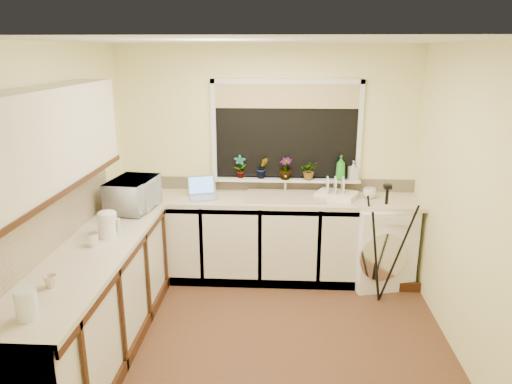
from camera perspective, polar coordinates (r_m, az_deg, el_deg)
The scene contains 34 objects.
floor at distance 4.36m, azimuth 0.52°, elevation -16.78°, with size 3.20×3.20×0.00m, color brown.
ceiling at distance 3.65m, azimuth 0.62°, elevation 17.38°, with size 3.20×3.20×0.00m, color white.
wall_back at distance 5.28m, azimuth 1.33°, elevation 3.68°, with size 3.20×3.20×0.00m, color #FFF9AA.
wall_front at distance 2.45m, azimuth -1.11°, elevation -11.98°, with size 3.20×3.20×0.00m, color #FFF9AA.
wall_left at distance 4.22m, azimuth -21.71°, elevation -0.80°, with size 3.00×3.00×0.00m, color #FFF9AA.
wall_right at distance 4.09m, azimuth 23.60°, elevation -1.54°, with size 3.00×3.00×0.00m, color #FFF9AA.
base_cabinet_back at distance 5.25m, azimuth -2.40°, elevation -5.50°, with size 2.55×0.60×0.86m, color silver.
base_cabinet_left at distance 4.15m, azimuth -18.40°, elevation -12.69°, with size 0.54×2.40×0.86m, color silver.
worktop_back at distance 5.08m, azimuth 1.19°, elevation -0.86°, with size 3.20×0.60×0.04m, color beige.
worktop_left at distance 3.95m, azimuth -18.99°, elevation -6.96°, with size 0.60×2.40×0.04m, color beige.
upper_cabinet at distance 3.63m, azimuth -23.26°, elevation 5.74°, with size 0.28×1.90×0.70m, color silver.
splashback_left at distance 3.98m, azimuth -23.16°, elevation -3.45°, with size 0.02×2.40×0.45m, color beige.
splashback_back at distance 5.33m, azimuth 1.31°, elevation 0.98°, with size 3.20×0.02×0.14m, color beige.
window_glass at distance 5.20m, azimuth 3.57°, elevation 7.11°, with size 1.50×0.02×1.00m, color black.
window_blind at distance 5.13m, azimuth 3.65°, elevation 11.20°, with size 1.50×0.02×0.25m, color tan.
windowsill at distance 5.25m, azimuth 3.47°, elevation 1.46°, with size 1.60×0.14×0.03m, color white.
sink at distance 5.07m, azimuth 3.45°, elevation -0.54°, with size 0.82×0.46×0.03m, color tan.
faucet at distance 5.21m, azimuth 3.47°, elevation 1.16°, with size 0.03×0.03×0.24m, color silver.
washing_machine at distance 5.28m, azimuth 14.16°, elevation -5.86°, with size 0.61×0.59×0.86m, color white.
laptop at distance 5.10m, azimuth -6.29°, elevation 0.03°, with size 0.35×0.32×0.22m.
kettle at distance 4.17m, azimuth -17.06°, elevation -3.77°, with size 0.16×0.16×0.20m, color white.
dish_rack at distance 5.13m, azimuth 9.46°, elevation -0.35°, with size 0.40×0.30×0.06m, color white.
tripod at distance 4.82m, azimuth 14.74°, elevation -5.99°, with size 0.59×0.59×1.19m, color black, non-canonical shape.
glass_jug at distance 3.13m, azimuth -25.42°, elevation -11.87°, with size 0.12×0.12×0.18m, color white.
steel_jar at distance 4.03m, azimuth -18.61°, elevation -5.34°, with size 0.08×0.08×0.11m, color white.
microwave at distance 4.80m, azimuth -14.28°, elevation -0.28°, with size 0.55×0.37×0.30m, color white.
plant_a at distance 5.23m, azimuth -1.89°, elevation 3.00°, with size 0.13×0.09×0.25m, color #999999.
plant_b at distance 5.22m, azimuth 0.74°, elevation 2.85°, with size 0.13×0.10×0.23m, color #999999.
plant_c at distance 5.19m, azimuth 3.48°, elevation 2.79°, with size 0.13×0.13×0.24m, color #999999.
plant_d at distance 5.20m, azimuth 6.30°, elevation 2.55°, with size 0.18×0.16×0.20m, color #999999.
soap_bottle_green at distance 5.22m, azimuth 9.94°, elevation 2.82°, with size 0.10×0.10×0.27m, color green.
soap_bottle_clear at distance 5.28m, azimuth 11.38°, elevation 2.53°, with size 0.09×0.09×0.20m, color #999999.
cup_back at distance 5.17m, azimuth 13.21°, elevation -0.14°, with size 0.14×0.14×0.11m, color silver.
cup_left at distance 3.47m, azimuth -23.04°, elevation -9.64°, with size 0.09×0.09×0.08m, color beige.
Camera 1 is at (0.17, -3.65, 2.39)m, focal length 33.97 mm.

